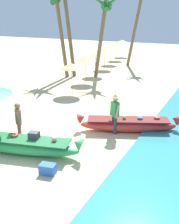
{
  "coord_description": "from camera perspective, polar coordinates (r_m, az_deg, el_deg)",
  "views": [
    {
      "loc": [
        6.08,
        -7.72,
        4.76
      ],
      "look_at": [
        1.18,
        1.95,
        0.9
      ],
      "focal_mm": 44.47,
      "sensor_mm": 36.0,
      "label": 1
    }
  ],
  "objects": [
    {
      "name": "palm_tree_tall_inland",
      "position": [
        22.22,
        -6.48,
        20.53
      ],
      "size": [
        2.84,
        2.51,
        6.44
      ],
      "color": "brown",
      "rests_on": "ground"
    },
    {
      "name": "person_vendor_hatted",
      "position": [
        11.38,
        5.23,
        0.18
      ],
      "size": [
        0.56,
        0.49,
        1.72
      ],
      "color": "#333842",
      "rests_on": "ground"
    },
    {
      "name": "boat_red_midground",
      "position": [
        11.91,
        7.92,
        -2.56
      ],
      "size": [
        4.18,
        2.35,
        0.85
      ],
      "color": "red",
      "rests_on": "ground"
    },
    {
      "name": "person_tourist_customer",
      "position": [
        10.89,
        -14.36,
        -1.72
      ],
      "size": [
        0.5,
        0.55,
        1.62
      ],
      "color": "#B2383D",
      "rests_on": "ground"
    },
    {
      "name": "parasol_row_0",
      "position": [
        17.12,
        -3.7,
        9.42
      ],
      "size": [
        1.6,
        1.6,
        1.91
      ],
      "color": "#8E6B47",
      "rests_on": "ground"
    },
    {
      "name": "parasol_row_6",
      "position": [
        33.08,
        6.7,
        14.24
      ],
      "size": [
        1.6,
        1.6,
        1.91
      ],
      "color": "#8E6B47",
      "rests_on": "ground"
    },
    {
      "name": "boat_green_foreground",
      "position": [
        10.32,
        -14.31,
        -6.55
      ],
      "size": [
        4.78,
        1.89,
        0.87
      ],
      "color": "#38B760",
      "rests_on": "ground"
    },
    {
      "name": "parasol_row_4",
      "position": [
        27.87,
        4.45,
        13.33
      ],
      "size": [
        1.6,
        1.6,
        1.91
      ],
      "color": "#8E6B47",
      "rests_on": "ground"
    },
    {
      "name": "palm_tree_leaning_seaward",
      "position": [
        26.93,
        10.34,
        21.21
      ],
      "size": [
        2.66,
        2.47,
        7.17
      ],
      "color": "brown",
      "rests_on": "ground"
    },
    {
      "name": "palm_tree_mid_cluster",
      "position": [
        22.39,
        -4.96,
        21.53
      ],
      "size": [
        2.61,
        2.52,
        7.17
      ],
      "color": "brown",
      "rests_on": "ground"
    },
    {
      "name": "cooler_box",
      "position": [
        8.97,
        -8.58,
        -11.5
      ],
      "size": [
        0.55,
        0.42,
        0.32
      ],
      "primitive_type": "cube",
      "rotation": [
        0.0,
        0.0,
        0.21
      ],
      "color": "blue",
      "rests_on": "ground"
    },
    {
      "name": "parasol_row_1",
      "position": [
        20.01,
        -0.77,
        10.94
      ],
      "size": [
        1.6,
        1.6,
        1.91
      ],
      "color": "#8E6B47",
      "rests_on": "ground"
    },
    {
      "name": "palm_tree_far_behind",
      "position": [
        21.42,
        3.12,
        19.93
      ],
      "size": [
        2.8,
        2.51,
        6.15
      ],
      "color": "brown",
      "rests_on": "ground"
    },
    {
      "name": "ground_plane",
      "position": [
        10.92,
        -10.27,
        -6.59
      ],
      "size": [
        80.0,
        80.0,
        0.0
      ],
      "primitive_type": "plane",
      "color": "beige"
    },
    {
      "name": "parasol_row_5",
      "position": [
        30.47,
        5.6,
        13.83
      ],
      "size": [
        1.6,
        1.6,
        1.91
      ],
      "color": "#8E6B47",
      "rests_on": "ground"
    },
    {
      "name": "parasol_row_3",
      "position": [
        25.3,
        3.13,
        12.73
      ],
      "size": [
        1.6,
        1.6,
        1.91
      ],
      "color": "#8E6B47",
      "rests_on": "ground"
    },
    {
      "name": "parasol_row_2",
      "position": [
        22.43,
        1.24,
        11.87
      ],
      "size": [
        1.6,
        1.6,
        1.91
      ],
      "color": "#8E6B47",
      "rests_on": "ground"
    }
  ]
}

